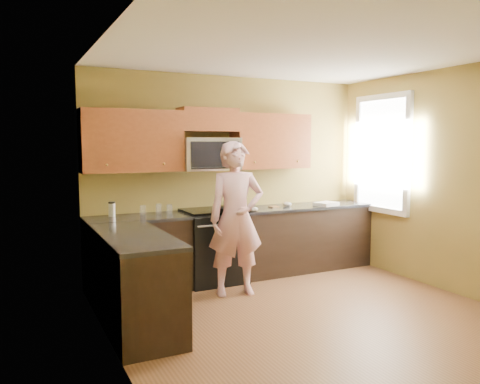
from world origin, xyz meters
TOP-DOWN VIEW (x-y plane):
  - floor at (0.00, 0.00)m, footprint 4.00×4.00m
  - ceiling at (0.00, 0.00)m, footprint 4.00×4.00m
  - wall_back at (0.00, 2.00)m, footprint 4.00×0.00m
  - wall_left at (-2.00, 0.00)m, footprint 0.00×4.00m
  - wall_right at (2.00, 0.00)m, footprint 0.00×4.00m
  - cabinet_back_run at (0.00, 1.70)m, footprint 4.00×0.60m
  - cabinet_left_run at (-1.70, 0.60)m, footprint 0.60×1.60m
  - countertop_back at (0.00, 1.69)m, footprint 4.00×0.62m
  - countertop_left at (-1.69, 0.60)m, footprint 0.62×1.60m
  - stove at (-0.40, 1.68)m, footprint 0.76×0.65m
  - microwave at (-0.40, 1.80)m, footprint 0.76×0.40m
  - upper_cab_left at (-1.39, 1.83)m, footprint 1.22×0.33m
  - upper_cab_right at (0.54, 1.83)m, footprint 1.12×0.33m
  - upper_cab_over_mw at (-0.40, 1.83)m, footprint 0.76×0.33m
  - window at (1.98, 1.20)m, footprint 0.06×1.06m
  - woman at (-0.36, 1.08)m, footprint 0.73×0.55m
  - frying_pan at (-0.33, 1.42)m, footprint 0.29×0.44m
  - butter_tub at (-0.17, 1.61)m, footprint 0.15×0.15m
  - toast_slice at (0.52, 1.70)m, footprint 0.12×0.12m
  - napkin_a at (0.07, 1.45)m, footprint 0.14×0.15m
  - napkin_b at (0.72, 1.68)m, footprint 0.15×0.15m
  - dish_towel at (1.26, 1.51)m, footprint 0.35×0.31m
  - travel_mug at (-1.65, 1.85)m, footprint 0.11×0.11m
  - glass_a at (-1.07, 1.85)m, footprint 0.09×0.09m
  - glass_b at (-0.97, 1.73)m, footprint 0.09×0.09m
  - glass_c at (-1.29, 1.79)m, footprint 0.08×0.08m

SIDE VIEW (x-z plane):
  - floor at x=0.00m, z-range 0.00..0.00m
  - cabinet_back_run at x=0.00m, z-range 0.00..0.88m
  - cabinet_left_run at x=-1.70m, z-range 0.00..0.88m
  - stove at x=-0.40m, z-range 0.00..0.95m
  - countertop_back at x=0.00m, z-range 0.88..0.92m
  - countertop_left at x=-1.69m, z-range 0.88..0.92m
  - woman at x=-0.36m, z-range 0.00..1.82m
  - butter_tub at x=-0.17m, z-range 0.87..0.97m
  - travel_mug at x=-1.65m, z-range 0.83..1.01m
  - toast_slice at x=0.52m, z-range 0.92..0.93m
  - dish_towel at x=1.26m, z-range 0.92..0.97m
  - frying_pan at x=-0.33m, z-range 0.92..0.98m
  - napkin_a at x=0.07m, z-range 0.92..0.98m
  - napkin_b at x=0.72m, z-range 0.92..0.99m
  - glass_a at x=-1.07m, z-range 0.92..1.04m
  - glass_b at x=-0.97m, z-range 0.92..1.04m
  - glass_c at x=-1.29m, z-range 0.92..1.04m
  - wall_back at x=0.00m, z-range -0.65..3.35m
  - wall_left at x=-2.00m, z-range -0.65..3.35m
  - wall_right at x=2.00m, z-range -0.65..3.35m
  - microwave at x=-0.40m, z-range 1.24..1.66m
  - upper_cab_left at x=-1.39m, z-range 1.07..1.82m
  - upper_cab_right at x=0.54m, z-range 1.07..1.82m
  - window at x=1.98m, z-range 0.82..2.48m
  - upper_cab_over_mw at x=-0.40m, z-range 1.95..2.25m
  - ceiling at x=0.00m, z-range 2.70..2.70m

